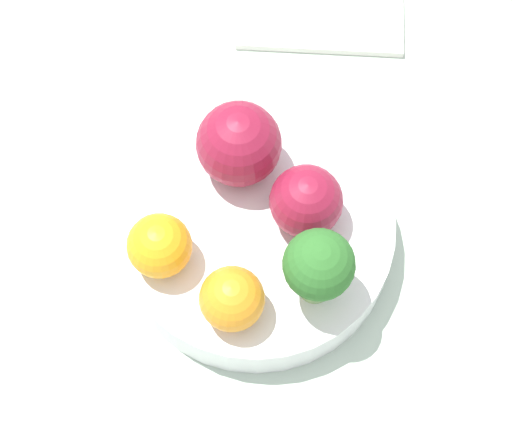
{
  "coord_description": "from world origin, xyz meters",
  "views": [
    {
      "loc": [
        -0.09,
        0.22,
        0.59
      ],
      "look_at": [
        0.0,
        0.0,
        0.07
      ],
      "focal_mm": 60.0,
      "sensor_mm": 36.0,
      "label": 1
    }
  ],
  "objects_px": {
    "orange_back": "(232,299)",
    "apple_green": "(306,201)",
    "apple_red": "(239,144)",
    "orange_front": "(159,246)",
    "broccoli": "(319,267)",
    "bowl": "(256,233)"
  },
  "relations": [
    {
      "from": "broccoli",
      "to": "orange_front",
      "type": "distance_m",
      "value": 0.11
    },
    {
      "from": "orange_back",
      "to": "broccoli",
      "type": "bearing_deg",
      "value": -142.47
    },
    {
      "from": "apple_red",
      "to": "apple_green",
      "type": "relative_size",
      "value": 1.19
    },
    {
      "from": "broccoli",
      "to": "orange_back",
      "type": "height_order",
      "value": "broccoli"
    },
    {
      "from": "apple_red",
      "to": "orange_front",
      "type": "bearing_deg",
      "value": 76.73
    },
    {
      "from": "broccoli",
      "to": "apple_red",
      "type": "relative_size",
      "value": 1.13
    },
    {
      "from": "bowl",
      "to": "apple_green",
      "type": "xyz_separation_m",
      "value": [
        -0.03,
        -0.02,
        0.04
      ]
    },
    {
      "from": "broccoli",
      "to": "apple_green",
      "type": "relative_size",
      "value": 1.34
    },
    {
      "from": "bowl",
      "to": "broccoli",
      "type": "xyz_separation_m",
      "value": [
        -0.05,
        0.03,
        0.06
      ]
    },
    {
      "from": "orange_front",
      "to": "orange_back",
      "type": "bearing_deg",
      "value": 165.17
    },
    {
      "from": "bowl",
      "to": "broccoli",
      "type": "relative_size",
      "value": 2.9
    },
    {
      "from": "orange_back",
      "to": "apple_green",
      "type": "bearing_deg",
      "value": -103.57
    },
    {
      "from": "broccoli",
      "to": "apple_green",
      "type": "bearing_deg",
      "value": -61.45
    },
    {
      "from": "broccoli",
      "to": "orange_front",
      "type": "relative_size",
      "value": 1.54
    },
    {
      "from": "orange_front",
      "to": "apple_red",
      "type": "bearing_deg",
      "value": -103.27
    },
    {
      "from": "apple_red",
      "to": "apple_green",
      "type": "distance_m",
      "value": 0.06
    },
    {
      "from": "broccoli",
      "to": "apple_green",
      "type": "xyz_separation_m",
      "value": [
        0.03,
        -0.05,
        -0.02
      ]
    },
    {
      "from": "bowl",
      "to": "orange_front",
      "type": "bearing_deg",
      "value": 45.01
    },
    {
      "from": "bowl",
      "to": "orange_front",
      "type": "relative_size",
      "value": 4.46
    },
    {
      "from": "broccoli",
      "to": "orange_back",
      "type": "distance_m",
      "value": 0.06
    },
    {
      "from": "orange_front",
      "to": "orange_back",
      "type": "distance_m",
      "value": 0.06
    },
    {
      "from": "bowl",
      "to": "orange_back",
      "type": "bearing_deg",
      "value": 98.67
    }
  ]
}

